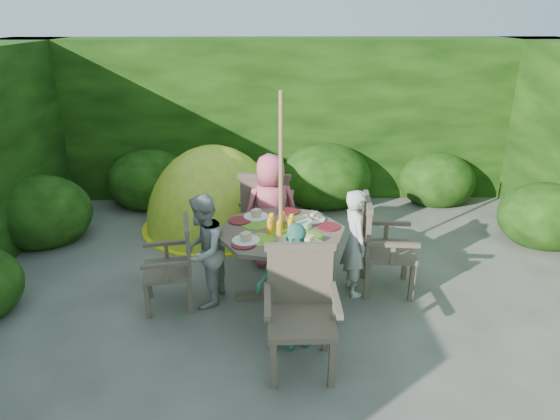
{
  "coord_description": "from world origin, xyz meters",
  "views": [
    {
      "loc": [
        -0.31,
        -4.23,
        2.87
      ],
      "look_at": [
        -0.19,
        0.86,
        0.85
      ],
      "focal_mm": 32.0,
      "sensor_mm": 36.0,
      "label": 1
    }
  ],
  "objects_px": {
    "garden_chair_right": "(381,244)",
    "child_front": "(294,285)",
    "garden_chair_back": "(267,211)",
    "child_left": "(203,251)",
    "child_right": "(355,242)",
    "dome_tent": "(215,226)",
    "patio_table": "(281,241)",
    "garden_chair_front": "(301,307)",
    "garden_chair_left": "(175,263)",
    "child_back": "(271,211)",
    "parasol_pole": "(281,202)"
  },
  "relations": [
    {
      "from": "child_right",
      "to": "garden_chair_right",
      "type": "bearing_deg",
      "value": -88.33
    },
    {
      "from": "garden_chair_back",
      "to": "child_left",
      "type": "height_order",
      "value": "child_left"
    },
    {
      "from": "garden_chair_right",
      "to": "child_front",
      "type": "xyz_separation_m",
      "value": [
        -0.99,
        -0.94,
        0.06
      ]
    },
    {
      "from": "garden_chair_right",
      "to": "child_left",
      "type": "xyz_separation_m",
      "value": [
        -1.88,
        -0.25,
        0.06
      ]
    },
    {
      "from": "parasol_pole",
      "to": "garden_chair_front",
      "type": "height_order",
      "value": "parasol_pole"
    },
    {
      "from": "patio_table",
      "to": "garden_chair_right",
      "type": "bearing_deg",
      "value": 7.85
    },
    {
      "from": "child_back",
      "to": "child_front",
      "type": "bearing_deg",
      "value": 81.82
    },
    {
      "from": "patio_table",
      "to": "dome_tent",
      "type": "distance_m",
      "value": 2.23
    },
    {
      "from": "parasol_pole",
      "to": "garden_chair_back",
      "type": "xyz_separation_m",
      "value": [
        -0.15,
        1.08,
        -0.53
      ]
    },
    {
      "from": "garden_chair_right",
      "to": "dome_tent",
      "type": "bearing_deg",
      "value": 53.58
    },
    {
      "from": "garden_chair_front",
      "to": "child_right",
      "type": "distance_m",
      "value": 1.35
    },
    {
      "from": "garden_chair_right",
      "to": "dome_tent",
      "type": "distance_m",
      "value": 2.72
    },
    {
      "from": "child_front",
      "to": "child_right",
      "type": "bearing_deg",
      "value": 35.81
    },
    {
      "from": "garden_chair_right",
      "to": "child_back",
      "type": "bearing_deg",
      "value": 66.76
    },
    {
      "from": "child_back",
      "to": "dome_tent",
      "type": "xyz_separation_m",
      "value": [
        -0.81,
        1.13,
        -0.69
      ]
    },
    {
      "from": "garden_chair_front",
      "to": "child_right",
      "type": "relative_size",
      "value": 0.87
    },
    {
      "from": "patio_table",
      "to": "garden_chair_back",
      "type": "bearing_deg",
      "value": 98.27
    },
    {
      "from": "child_front",
      "to": "dome_tent",
      "type": "xyz_separation_m",
      "value": [
        -1.0,
        2.72,
        -0.6
      ]
    },
    {
      "from": "child_left",
      "to": "garden_chair_left",
      "type": "bearing_deg",
      "value": -74.07
    },
    {
      "from": "garden_chair_left",
      "to": "child_back",
      "type": "height_order",
      "value": "child_back"
    },
    {
      "from": "garden_chair_right",
      "to": "parasol_pole",
      "type": "bearing_deg",
      "value": 103.33
    },
    {
      "from": "garden_chair_front",
      "to": "child_left",
      "type": "relative_size",
      "value": 0.85
    },
    {
      "from": "garden_chair_front",
      "to": "child_front",
      "type": "relative_size",
      "value": 0.86
    },
    {
      "from": "garden_chair_front",
      "to": "child_back",
      "type": "relative_size",
      "value": 0.75
    },
    {
      "from": "garden_chair_back",
      "to": "dome_tent",
      "type": "height_order",
      "value": "dome_tent"
    },
    {
      "from": "garden_chair_left",
      "to": "child_back",
      "type": "xyz_separation_m",
      "value": [
        1.0,
        0.92,
        0.2
      ]
    },
    {
      "from": "parasol_pole",
      "to": "child_front",
      "type": "relative_size",
      "value": 1.83
    },
    {
      "from": "garden_chair_left",
      "to": "garden_chair_back",
      "type": "relative_size",
      "value": 0.85
    },
    {
      "from": "child_left",
      "to": "dome_tent",
      "type": "distance_m",
      "value": 2.11
    },
    {
      "from": "garden_chair_right",
      "to": "garden_chair_left",
      "type": "height_order",
      "value": "garden_chair_right"
    },
    {
      "from": "dome_tent",
      "to": "garden_chair_back",
      "type": "bearing_deg",
      "value": -39.2
    },
    {
      "from": "child_right",
      "to": "child_left",
      "type": "bearing_deg",
      "value": 87.91
    },
    {
      "from": "garden_chair_back",
      "to": "child_back",
      "type": "bearing_deg",
      "value": 107.48
    },
    {
      "from": "garden_chair_right",
      "to": "garden_chair_front",
      "type": "bearing_deg",
      "value": 148.03
    },
    {
      "from": "garden_chair_right",
      "to": "child_left",
      "type": "height_order",
      "value": "child_left"
    },
    {
      "from": "garden_chair_back",
      "to": "garden_chair_front",
      "type": "bearing_deg",
      "value": 104.05
    },
    {
      "from": "parasol_pole",
      "to": "garden_chair_right",
      "type": "distance_m",
      "value": 1.23
    },
    {
      "from": "garden_chair_front",
      "to": "garden_chair_right",
      "type": "bearing_deg",
      "value": 52.39
    },
    {
      "from": "garden_chair_right",
      "to": "garden_chair_front",
      "type": "distance_m",
      "value": 1.55
    },
    {
      "from": "garden_chair_front",
      "to": "child_left",
      "type": "bearing_deg",
      "value": 133.33
    },
    {
      "from": "child_back",
      "to": "garden_chair_back",
      "type": "bearing_deg",
      "value": -93.91
    },
    {
      "from": "dome_tent",
      "to": "child_left",
      "type": "bearing_deg",
      "value": -77.59
    },
    {
      "from": "parasol_pole",
      "to": "child_left",
      "type": "bearing_deg",
      "value": -173.11
    },
    {
      "from": "garden_chair_left",
      "to": "garden_chair_back",
      "type": "height_order",
      "value": "garden_chair_back"
    },
    {
      "from": "garden_chair_back",
      "to": "dome_tent",
      "type": "relative_size",
      "value": 0.45
    },
    {
      "from": "parasol_pole",
      "to": "child_back",
      "type": "xyz_separation_m",
      "value": [
        -0.1,
        0.79,
        -0.41
      ]
    },
    {
      "from": "child_right",
      "to": "child_front",
      "type": "height_order",
      "value": "child_front"
    },
    {
      "from": "child_right",
      "to": "garden_chair_front",
      "type": "bearing_deg",
      "value": 141.99
    },
    {
      "from": "garden_chair_right",
      "to": "child_back",
      "type": "height_order",
      "value": "child_back"
    },
    {
      "from": "child_right",
      "to": "dome_tent",
      "type": "distance_m",
      "value": 2.57
    }
  ]
}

